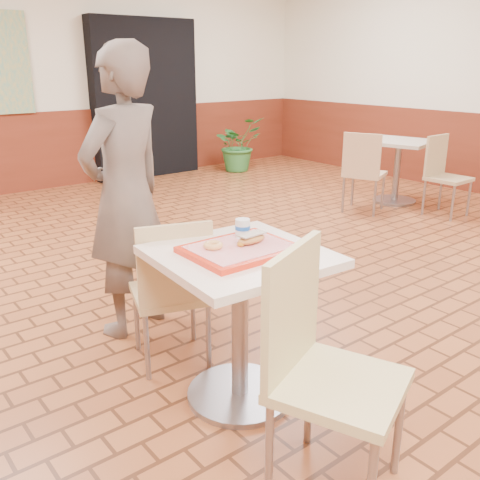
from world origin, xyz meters
TOP-DOWN VIEW (x-y plane):
  - room_shell at (0.00, 0.00)m, footprint 8.01×10.01m
  - wainscot_band at (0.00, 0.00)m, footprint 8.00×10.00m
  - corridor_doorway at (1.20, 4.88)m, footprint 1.60×0.22m
  - promo_poster at (-0.60, 4.94)m, footprint 0.50×0.03m
  - main_table at (-1.19, -0.31)m, footprint 0.74×0.74m
  - chair_main_front at (-1.30, -0.94)m, footprint 0.59×0.59m
  - chair_main_back at (-1.28, 0.15)m, footprint 0.50×0.50m
  - customer at (-1.25, 0.71)m, footprint 0.73×0.60m
  - serving_tray at (-1.19, -0.31)m, footprint 0.49×0.38m
  - ring_donut at (-1.30, -0.26)m, footprint 0.12×0.12m
  - long_john_donut at (-1.12, -0.31)m, footprint 0.17×0.09m
  - paper_cup at (-1.09, -0.22)m, footprint 0.07×0.07m
  - second_table at (2.75, 1.64)m, footprint 0.70×0.70m
  - chair_second_left at (2.05, 1.58)m, footprint 0.54×0.54m
  - chair_second_front at (2.69, 1.00)m, footprint 0.41×0.41m
  - potted_plant at (2.46, 4.35)m, footprint 0.77×0.67m

SIDE VIEW (x-z plane):
  - potted_plant at x=2.46m, z-range 0.00..0.81m
  - chair_main_back at x=-1.28m, z-range 0.05..0.91m
  - chair_second_front at x=2.69m, z-range 0.05..0.91m
  - wainscot_band at x=0.00m, z-range 0.00..1.00m
  - second_table at x=2.75m, z-range 0.13..0.87m
  - chair_second_left at x=2.05m, z-range 0.05..0.95m
  - main_table at x=-1.19m, z-range 0.14..0.92m
  - chair_main_front at x=-1.30m, z-range 0.06..1.04m
  - serving_tray at x=-1.19m, z-range 0.78..0.81m
  - ring_donut at x=-1.30m, z-range 0.81..0.84m
  - long_john_donut at x=-1.12m, z-range 0.81..0.86m
  - paper_cup at x=-1.09m, z-range 0.81..0.90m
  - customer at x=-1.25m, z-range 0.00..1.74m
  - corridor_doorway at x=1.20m, z-range 0.00..2.20m
  - room_shell at x=0.00m, z-range 0.00..3.00m
  - promo_poster at x=-0.60m, z-range 1.00..2.20m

